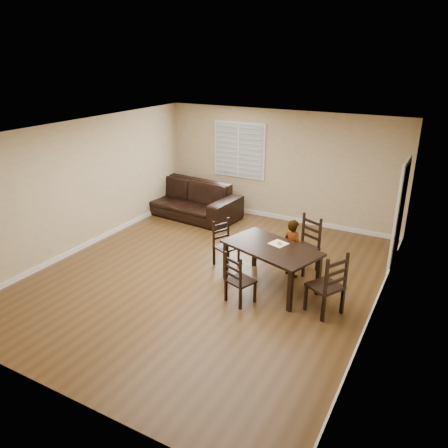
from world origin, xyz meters
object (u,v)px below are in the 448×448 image
Objects in this scene: sofa at (183,198)px; chair_near at (308,245)px; chair_right at (331,288)px; donut at (279,243)px; dining_table at (271,251)px; chair_far at (236,282)px; child at (292,248)px; chair_left at (223,244)px.

chair_near is at bearing -14.99° from sofa.
chair_right is 1.30m from donut.
chair_near is 1.66m from chair_right.
dining_table is at bearing -114.46° from donut.
child reaches higher than chair_far.
chair_right is 5.47m from sofa.
child reaches higher than chair_near.
chair_right is at bearing -27.74° from donut.
dining_table is 2.04× the size of chair_far.
chair_far reaches higher than sofa.
dining_table is 0.62× the size of sofa.
dining_table is 1.75× the size of chair_near.
donut is at bearing -88.70° from chair_right.
chair_left is 3.05m from sofa.
donut is (-0.26, -0.84, 0.31)m from chair_near.
chair_right is at bearing -35.33° from chair_near.
child is at bearing -105.34° from chair_right.
sofa is at bearing 147.61° from donut.
chair_left is 2.52m from chair_right.
donut is at bearing -83.93° from chair_near.
dining_table is 20.00× the size of donut.
dining_table is at bearing -85.14° from chair_near.
chair_near is at bearing -119.94° from chair_right.
donut is at bearing -27.02° from sofa.
dining_table is at bearing -87.95° from chair_far.
chair_right is at bearing -1.12° from dining_table.
sofa is at bearing 163.21° from dining_table.
chair_near is at bearing -85.02° from child.
chair_left is 0.84× the size of chair_right.
chair_far is (-0.27, -0.82, -0.27)m from dining_table.
chair_near is 0.99× the size of chair_right.
chair_far is 4.55m from sofa.
child is (0.19, 0.57, -0.13)m from dining_table.
chair_far is 0.31× the size of sofa.
donut is (0.08, 0.17, 0.11)m from dining_table.
chair_near is at bearing -88.15° from chair_far.
dining_table is 0.62m from child.
chair_left is 0.30× the size of sofa.
child is at bearing -87.83° from chair_far.
chair_near is at bearing 72.42° from donut.
dining_table is 0.22m from donut.
dining_table is 1.72× the size of chair_right.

